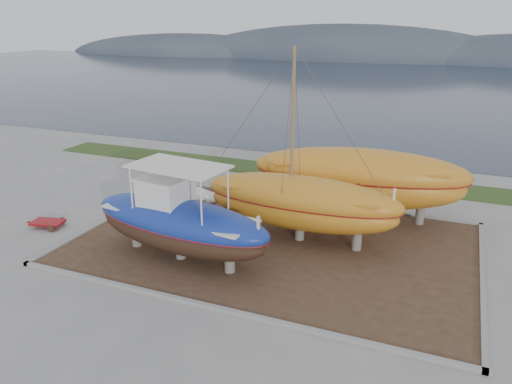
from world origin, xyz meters
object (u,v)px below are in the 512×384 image
at_px(white_dinghy, 188,198).
at_px(orange_bare_hull, 358,185).
at_px(orange_sailboat, 302,149).
at_px(red_trailer, 48,224).
at_px(blue_caique, 179,213).

height_order(white_dinghy, orange_bare_hull, orange_bare_hull).
xyz_separation_m(orange_sailboat, orange_bare_hull, (1.94, 3.85, -2.65)).
relative_size(white_dinghy, red_trailer, 1.89).
distance_m(blue_caique, orange_bare_hull, 9.92).
relative_size(orange_bare_hull, red_trailer, 4.78).
bearing_deg(blue_caique, white_dinghy, 123.94).
height_order(blue_caique, red_trailer, blue_caique).
bearing_deg(orange_sailboat, white_dinghy, 169.73).
bearing_deg(red_trailer, orange_sailboat, 2.79).
bearing_deg(red_trailer, blue_caique, -16.11).
bearing_deg(red_trailer, orange_bare_hull, 14.28).
height_order(blue_caique, orange_bare_hull, blue_caique).
bearing_deg(orange_bare_hull, red_trailer, -159.88).
relative_size(blue_caique, orange_sailboat, 0.93).
height_order(orange_bare_hull, red_trailer, orange_bare_hull).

